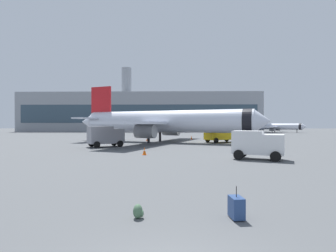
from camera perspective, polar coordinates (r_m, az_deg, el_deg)
airplane_at_gate at (r=46.44m, az=-0.94°, el=0.94°), size 34.50×31.60×10.50m
airplane_taxiing at (r=113.63m, az=22.31°, el=-0.12°), size 19.19×17.61×6.57m
service_truck at (r=38.37m, az=-13.35°, el=-2.01°), size 5.20×4.53×2.90m
fuel_truck at (r=47.59m, az=11.41°, el=-1.35°), size 6.43×4.87×3.20m
cargo_van at (r=25.40m, az=18.68°, el=-3.58°), size 4.83×3.74×2.60m
safety_cone_near at (r=50.48m, az=-4.51°, el=-2.81°), size 0.44×0.44×0.80m
safety_cone_mid at (r=56.07m, az=5.09°, el=-2.49°), size 0.44×0.44×0.80m
safety_cone_far at (r=27.75m, az=-5.11°, el=-5.39°), size 0.44×0.44×0.83m
rolling_suitcase at (r=9.60m, az=14.53°, el=-16.61°), size 0.48×0.69×1.10m
traveller_backpack at (r=9.46m, az=-6.44°, el=-17.86°), size 0.36×0.40×0.48m
terminal_building at (r=120.90m, az=-5.87°, el=2.90°), size 104.10×20.63×28.90m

